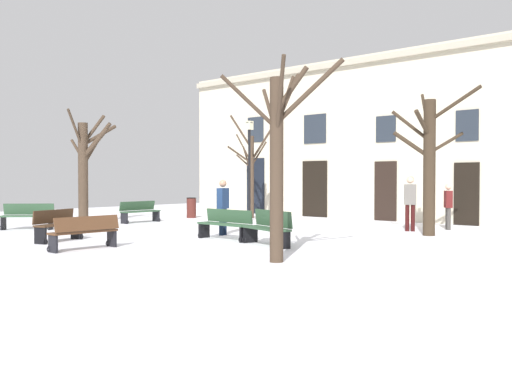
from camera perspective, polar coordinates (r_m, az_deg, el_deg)
The scene contains 17 objects.
ground_plane at distance 16.84m, azimuth -4.48°, elevation -4.68°, with size 35.96×35.96×0.00m, color white.
building_facade at distance 24.74m, azimuth 12.59°, elevation 5.47°, with size 22.48×0.60×7.00m.
tree_center at distance 25.43m, azimuth -0.54°, elevation 2.19°, with size 2.10×1.61×4.60m.
tree_foreground at distance 18.56m, azimuth 16.74°, elevation 3.03°, with size 2.74×2.17×4.48m.
tree_left_of_center at distance 12.21m, azimuth 2.22°, elevation 3.64°, with size 1.94×2.00×4.28m.
tree_near_facade at distance 23.25m, azimuth -16.49°, elevation 2.60°, with size 1.97×2.39×4.37m.
streetlamp at distance 23.94m, azimuth -0.66°, elevation 3.26°, with size 0.30×0.30×4.20m.
litter_bin at distance 25.76m, azimuth -6.41°, elevation -1.54°, with size 0.45×0.45×0.90m.
bench_near_center_tree at distance 16.64m, azimuth -3.05°, elevation -3.15°, with size 1.91×0.53×0.88m.
bench_back_to_back_left at distance 14.94m, azimuth -16.57°, elevation -3.78°, with size 0.45×1.80×0.85m.
bench_near_lamp at distance 15.20m, azimuth 1.19°, elevation -3.54°, with size 1.85×1.02×0.93m.
bench_far_corner at distance 21.34m, azimuth -21.64°, elevation -2.21°, with size 1.54×1.52×0.90m.
bench_back_to_back_right at distance 23.41m, azimuth -11.42°, elevation -1.89°, with size 0.51×1.74×0.85m.
bench_facing_shops at distance 17.10m, azimuth -19.01°, elevation -3.10°, with size 0.90×1.59×0.90m.
person_near_bench at distance 19.89m, azimuth 14.99°, elevation -0.79°, with size 0.44×0.39×1.84m.
person_strolling at distance 20.83m, azimuth 18.46°, elevation -1.18°, with size 0.40×0.44×1.58m.
person_by_shop_door at distance 17.93m, azimuth -3.29°, elevation -1.23°, with size 0.29×0.42×1.72m.
Camera 1 is at (12.17, -11.50, 1.80)m, focal length 40.48 mm.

